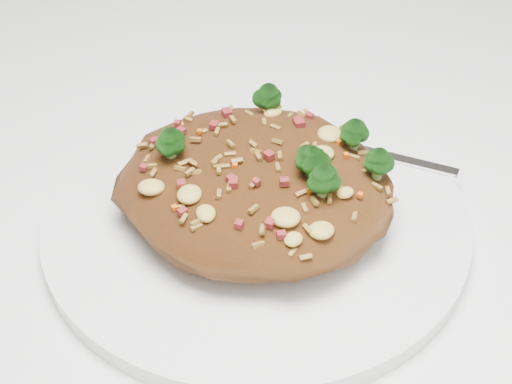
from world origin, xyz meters
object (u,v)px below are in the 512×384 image
dining_table (305,260)px  plate (256,216)px  fried_rice (257,175)px  fork (362,150)px

dining_table → plate: plate is taller
dining_table → fried_rice: (-0.02, -0.06, 0.13)m
plate → fork: 0.10m
fried_rice → fork: (0.06, 0.09, -0.03)m
dining_table → plate: 0.12m
plate → dining_table: bearing=69.1°
plate → fork: bearing=57.0°
dining_table → plate: bearing=-110.9°
fried_rice → plate: bearing=-147.7°
plate → fried_rice: fried_rice is taller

